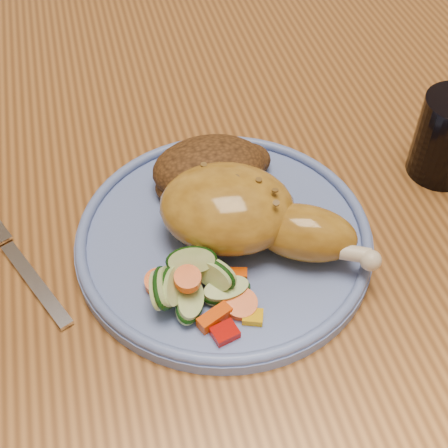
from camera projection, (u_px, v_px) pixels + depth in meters
The scene contains 9 objects.
ground at pixel (256, 445), 1.21m from camera, with size 4.00×4.00×0.00m, color brown.
dining_table at pixel (278, 211), 0.71m from camera, with size 0.90×1.40×0.75m.
chair_far at pixel (178, 48), 1.25m from camera, with size 0.42×0.42×0.91m.
plate at pixel (224, 239), 0.57m from camera, with size 0.27×0.27×0.01m, color #5B70B0.
plate_rim at pixel (224, 231), 0.56m from camera, with size 0.27×0.27×0.01m, color #5B70B0.
chicken_leg at pixel (246, 214), 0.54m from camera, with size 0.18×0.16×0.06m.
rice_pilaf at pixel (212, 168), 0.59m from camera, with size 0.12×0.08×0.05m.
vegetable_pile at pixel (193, 286), 0.51m from camera, with size 0.09×0.09×0.05m.
fork at pixel (22, 265), 0.55m from camera, with size 0.08×0.15×0.00m.
Camera 1 is at (-0.18, -0.46, 1.19)m, focal length 50.00 mm.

